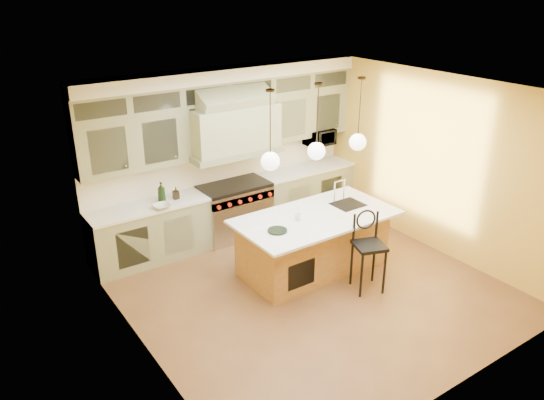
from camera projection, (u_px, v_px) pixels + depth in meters
floor at (310, 288)px, 7.78m from camera, size 5.00×5.00×0.00m
ceiling at (317, 91)px, 6.65m from camera, size 5.00×5.00×0.00m
wall_back at (222, 152)px, 9.11m from camera, size 5.00×0.00×5.00m
wall_front at (469, 276)px, 5.31m from camera, size 5.00×0.00×5.00m
wall_left at (138, 246)px, 5.91m from camera, size 0.00×5.00×5.00m
wall_right at (435, 164)px, 8.52m from camera, size 0.00×5.00×5.00m
back_cabinetry at (230, 157)px, 8.92m from camera, size 5.00×0.77×2.90m
range at (235, 210)px, 9.22m from camera, size 1.20×0.74×0.96m
kitchen_island at (314, 241)px, 8.14m from camera, size 2.45×1.31×1.35m
counter_stool at (368, 246)px, 7.54m from camera, size 0.53×0.53×1.19m
microwave at (320, 137)px, 9.94m from camera, size 0.54×0.37×0.30m
oil_bottle_a at (161, 192)px, 8.30m from camera, size 0.13×0.13×0.33m
oil_bottle_b at (176, 193)px, 8.45m from camera, size 0.09×0.09×0.20m
fruit_bowl at (162, 206)px, 8.12m from camera, size 0.27×0.27×0.07m
cup at (298, 217)px, 7.77m from camera, size 0.11×0.11×0.10m
pendant_left at (270, 159)px, 7.15m from camera, size 0.26×0.26×1.11m
pendant_center at (316, 149)px, 7.57m from camera, size 0.26×0.26×1.11m
pendant_right at (358, 140)px, 7.99m from camera, size 0.26×0.26×1.11m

